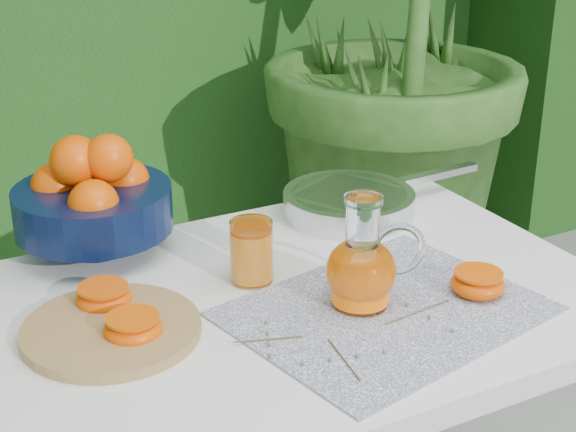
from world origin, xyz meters
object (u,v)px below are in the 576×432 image
fruit_bowl (93,198)px  saute_pan (351,202)px  cutting_board (111,330)px  white_table (294,340)px  juice_pitcher (363,268)px

fruit_bowl → saute_pan: (0.48, -0.07, -0.07)m
cutting_board → fruit_bowl: (0.07, 0.29, 0.09)m
white_table → cutting_board: size_ratio=3.80×
cutting_board → fruit_bowl: size_ratio=0.80×
fruit_bowl → juice_pitcher: 0.50m
cutting_board → saute_pan: (0.55, 0.22, 0.02)m
white_table → fruit_bowl: fruit_bowl is taller
cutting_board → saute_pan: size_ratio=0.58×
white_table → saute_pan: 0.36m
white_table → cutting_board: bearing=176.3°
cutting_board → juice_pitcher: (0.37, -0.10, 0.06)m
white_table → juice_pitcher: juice_pitcher is taller
white_table → fruit_bowl: (-0.23, 0.31, 0.18)m
white_table → saute_pan: saute_pan is taller
white_table → juice_pitcher: size_ratio=5.53×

